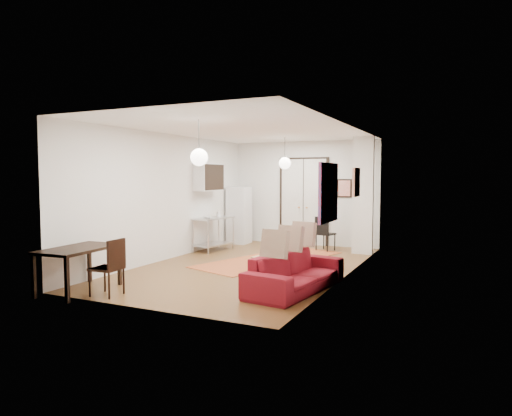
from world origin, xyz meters
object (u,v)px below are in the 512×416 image
at_px(kitchen_counter, 214,229).
at_px(dining_chair_near, 110,262).
at_px(coffee_table, 277,260).
at_px(fridge, 239,215).
at_px(black_side_chair, 327,230).
at_px(dining_chair_far, 110,262).
at_px(dining_table, 79,252).
at_px(sofa, 296,272).

height_order(kitchen_counter, dining_chair_near, dining_chair_near).
bearing_deg(coffee_table, fridge, 126.37).
distance_m(dining_chair_near, black_side_chair, 6.13).
height_order(coffee_table, dining_chair_far, dining_chair_far).
height_order(dining_table, dining_chair_near, dining_chair_near).
xyz_separation_m(kitchen_counter, dining_table, (0.10, -4.59, 0.11)).
distance_m(dining_table, dining_chair_far, 0.62).
height_order(fridge, dining_table, fridge).
height_order(sofa, dining_chair_near, dining_chair_near).
xyz_separation_m(kitchen_counter, dining_chair_far, (0.70, -4.50, -0.02)).
relative_size(kitchen_counter, dining_chair_near, 1.30).
xyz_separation_m(dining_table, dining_chair_near, (0.60, 0.09, -0.13)).
bearing_deg(kitchen_counter, dining_table, -80.71).
distance_m(sofa, kitchen_counter, 4.52).
relative_size(coffee_table, kitchen_counter, 0.76).
relative_size(sofa, coffee_table, 2.38).
height_order(kitchen_counter, dining_chair_far, dining_chair_far).
distance_m(coffee_table, dining_chair_near, 3.04).
bearing_deg(coffee_table, kitchen_counter, 140.54).
relative_size(sofa, black_side_chair, 2.45).
relative_size(fridge, black_side_chair, 1.83).
distance_m(coffee_table, black_side_chair, 3.54).
distance_m(kitchen_counter, fridge, 1.46).
relative_size(fridge, dining_chair_near, 1.76).
relative_size(dining_table, black_side_chair, 1.57).
height_order(sofa, dining_chair_far, dining_chair_far).
bearing_deg(dining_chair_near, kitchen_counter, -174.96).
relative_size(dining_chair_near, black_side_chair, 1.04).
xyz_separation_m(coffee_table, dining_chair_near, (-1.98, -2.29, 0.20)).
relative_size(kitchen_counter, black_side_chair, 1.35).
distance_m(sofa, black_side_chair, 4.40).
bearing_deg(dining_table, fridge, 90.99).
xyz_separation_m(fridge, dining_chair_far, (0.70, -5.94, -0.28)).
xyz_separation_m(fridge, dining_chair_near, (0.70, -5.94, -0.28)).
height_order(sofa, kitchen_counter, kitchen_counter).
distance_m(dining_table, dining_chair_near, 0.62).
bearing_deg(sofa, black_side_chair, 17.68).
distance_m(sofa, dining_table, 3.64).
relative_size(coffee_table, black_side_chair, 1.03).
bearing_deg(dining_table, coffee_table, 42.73).
bearing_deg(dining_chair_far, fridge, -177.09).
bearing_deg(sofa, dining_chair_far, 127.39).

